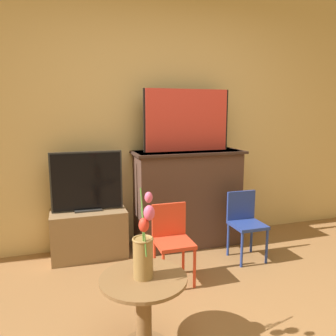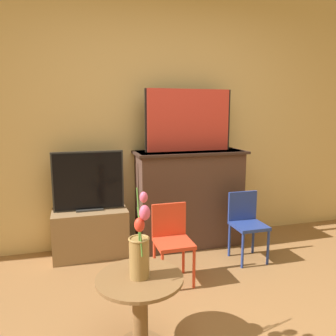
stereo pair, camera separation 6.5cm
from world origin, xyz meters
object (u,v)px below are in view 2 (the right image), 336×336
at_px(tv_monitor, 89,182).
at_px(chair_red, 172,237).
at_px(vase_tulips, 140,250).
at_px(chair_blue, 246,221).
at_px(painting, 189,120).

distance_m(tv_monitor, chair_red, 0.99).
bearing_deg(tv_monitor, vase_tulips, -81.63).
bearing_deg(vase_tulips, chair_blue, 37.80).
height_order(chair_red, chair_blue, same).
xyz_separation_m(tv_monitor, chair_red, (0.62, -0.68, -0.36)).
bearing_deg(painting, chair_red, -119.33).
relative_size(chair_blue, vase_tulips, 1.19).
distance_m(painting, vase_tulips, 1.77).
height_order(chair_blue, vase_tulips, vase_tulips).
relative_size(tv_monitor, vase_tulips, 1.24).
bearing_deg(chair_red, chair_blue, 13.79).
height_order(painting, chair_blue, painting).
bearing_deg(chair_red, tv_monitor, 132.46).
relative_size(painting, tv_monitor, 1.36).
bearing_deg(tv_monitor, chair_blue, -18.82).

